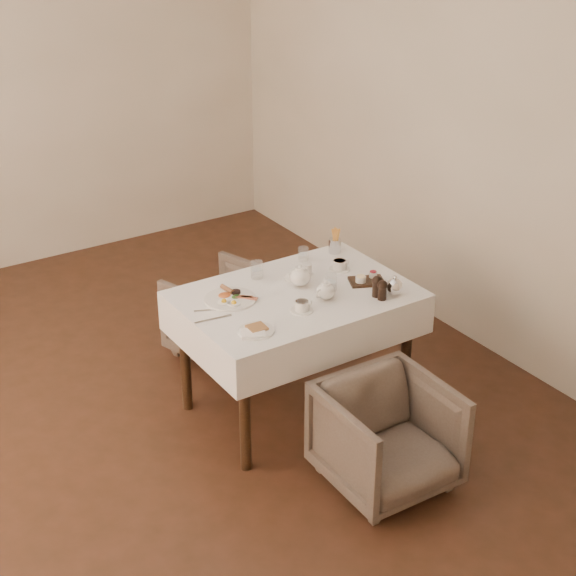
# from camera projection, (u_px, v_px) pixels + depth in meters

# --- Properties ---
(table) EXTENTS (1.28, 0.88, 0.75)m
(table) POSITION_uv_depth(u_px,v_px,m) (296.00, 312.00, 4.95)
(table) COLOR black
(table) RESTS_ON ground
(armchair_near) EXTENTS (0.62, 0.64, 0.57)m
(armchair_near) POSITION_uv_depth(u_px,v_px,m) (387.00, 437.00, 4.49)
(armchair_near) COLOR brown
(armchair_near) RESTS_ON ground
(armchair_far) EXTENTS (0.77, 0.78, 0.57)m
(armchair_far) POSITION_uv_depth(u_px,v_px,m) (225.00, 314.00, 5.68)
(armchair_far) COLOR brown
(armchair_far) RESTS_ON ground
(breakfast_plate) EXTENTS (0.29, 0.29, 0.04)m
(breakfast_plate) POSITION_uv_depth(u_px,v_px,m) (230.00, 298.00, 4.83)
(breakfast_plate) COLOR white
(breakfast_plate) RESTS_ON table
(side_plate) EXTENTS (0.20, 0.19, 0.02)m
(side_plate) POSITION_uv_depth(u_px,v_px,m) (255.00, 331.00, 4.50)
(side_plate) COLOR white
(side_plate) RESTS_ON table
(teapot_centre) EXTENTS (0.20, 0.18, 0.13)m
(teapot_centre) POSITION_uv_depth(u_px,v_px,m) (300.00, 275.00, 4.95)
(teapot_centre) COLOR white
(teapot_centre) RESTS_ON table
(teapot_front) EXTENTS (0.17, 0.14, 0.12)m
(teapot_front) POSITION_uv_depth(u_px,v_px,m) (326.00, 290.00, 4.81)
(teapot_front) COLOR white
(teapot_front) RESTS_ON table
(creamer) EXTENTS (0.08, 0.08, 0.07)m
(creamer) POSITION_uv_depth(u_px,v_px,m) (307.00, 269.00, 5.09)
(creamer) COLOR white
(creamer) RESTS_ON table
(teacup_near) EXTENTS (0.12, 0.12, 0.06)m
(teacup_near) POSITION_uv_depth(u_px,v_px,m) (302.00, 307.00, 4.70)
(teacup_near) COLOR white
(teacup_near) RESTS_ON table
(teacup_far) EXTENTS (0.12, 0.12, 0.06)m
(teacup_far) POSITION_uv_depth(u_px,v_px,m) (340.00, 266.00, 5.16)
(teacup_far) COLOR white
(teacup_far) RESTS_ON table
(glass_left) EXTENTS (0.08, 0.08, 0.10)m
(glass_left) POSITION_uv_depth(u_px,v_px,m) (257.00, 270.00, 5.06)
(glass_left) COLOR silver
(glass_left) RESTS_ON table
(glass_mid) EXTENTS (0.07, 0.07, 0.10)m
(glass_mid) POSITION_uv_depth(u_px,v_px,m) (331.00, 282.00, 4.92)
(glass_mid) COLOR silver
(glass_mid) RESTS_ON table
(glass_right) EXTENTS (0.08, 0.08, 0.09)m
(glass_right) POSITION_uv_depth(u_px,v_px,m) (303.00, 254.00, 5.27)
(glass_right) COLOR silver
(glass_right) RESTS_ON table
(condiment_board) EXTENTS (0.23, 0.20, 0.05)m
(condiment_board) POSITION_uv_depth(u_px,v_px,m) (366.00, 280.00, 5.02)
(condiment_board) COLOR black
(condiment_board) RESTS_ON table
(pepper_mill_left) EXTENTS (0.07, 0.07, 0.12)m
(pepper_mill_left) POSITION_uv_depth(u_px,v_px,m) (377.00, 286.00, 4.84)
(pepper_mill_left) COLOR black
(pepper_mill_left) RESTS_ON table
(pepper_mill_right) EXTENTS (0.06, 0.06, 0.12)m
(pepper_mill_right) POSITION_uv_depth(u_px,v_px,m) (382.00, 290.00, 4.81)
(pepper_mill_right) COLOR black
(pepper_mill_right) RESTS_ON table
(silver_pot) EXTENTS (0.12, 0.11, 0.12)m
(silver_pot) POSITION_uv_depth(u_px,v_px,m) (394.00, 285.00, 4.86)
(silver_pot) COLOR white
(silver_pot) RESTS_ON table
(fries_cup) EXTENTS (0.08, 0.08, 0.16)m
(fries_cup) POSITION_uv_depth(u_px,v_px,m) (335.00, 242.00, 5.37)
(fries_cup) COLOR silver
(fries_cup) RESTS_ON table
(cutlery_fork) EXTENTS (0.20, 0.10, 0.00)m
(cutlery_fork) POSITION_uv_depth(u_px,v_px,m) (213.00, 310.00, 4.72)
(cutlery_fork) COLOR silver
(cutlery_fork) RESTS_ON table
(cutlery_knife) EXTENTS (0.21, 0.04, 0.00)m
(cutlery_knife) POSITION_uv_depth(u_px,v_px,m) (213.00, 319.00, 4.63)
(cutlery_knife) COLOR silver
(cutlery_knife) RESTS_ON table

